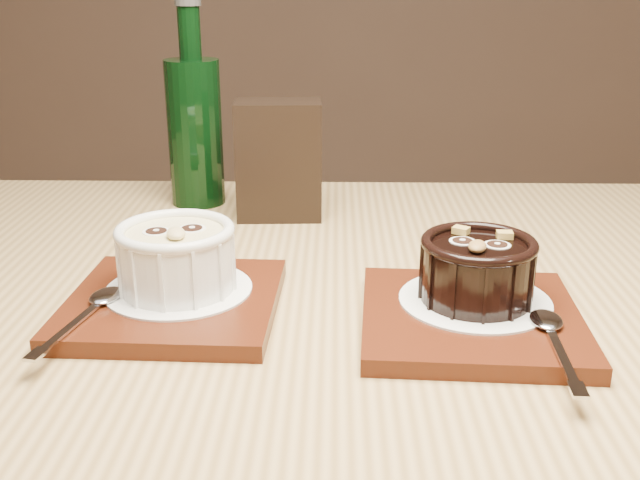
# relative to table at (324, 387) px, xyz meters

# --- Properties ---
(table) EXTENTS (1.23, 0.85, 0.75)m
(table) POSITION_rel_table_xyz_m (0.00, 0.00, 0.00)
(table) COLOR olive
(table) RESTS_ON ground
(tray_left) EXTENTS (0.18, 0.18, 0.01)m
(tray_left) POSITION_rel_table_xyz_m (-0.13, -0.03, 0.10)
(tray_left) COLOR #4B1C0C
(tray_left) RESTS_ON table
(doily_left) EXTENTS (0.13, 0.13, 0.00)m
(doily_left) POSITION_rel_table_xyz_m (-0.13, -0.02, 0.11)
(doily_left) COLOR white
(doily_left) RESTS_ON tray_left
(ramekin_white) EXTENTS (0.10, 0.10, 0.06)m
(ramekin_white) POSITION_rel_table_xyz_m (-0.13, -0.02, 0.14)
(ramekin_white) COLOR white
(ramekin_white) RESTS_ON doily_left
(spoon_left) EXTENTS (0.05, 0.14, 0.01)m
(spoon_left) POSITION_rel_table_xyz_m (-0.19, -0.08, 0.11)
(spoon_left) COLOR silver
(spoon_left) RESTS_ON tray_left
(tray_right) EXTENTS (0.18, 0.18, 0.01)m
(tray_right) POSITION_rel_table_xyz_m (0.13, -0.05, 0.10)
(tray_right) COLOR #4B1C0C
(tray_right) RESTS_ON table
(doily_right) EXTENTS (0.13, 0.13, 0.00)m
(doily_right) POSITION_rel_table_xyz_m (0.13, -0.03, 0.11)
(doily_right) COLOR white
(doily_right) RESTS_ON tray_right
(ramekin_dark) EXTENTS (0.10, 0.10, 0.06)m
(ramekin_dark) POSITION_rel_table_xyz_m (0.13, -0.03, 0.14)
(ramekin_dark) COLOR black
(ramekin_dark) RESTS_ON doily_right
(spoon_right) EXTENTS (0.03, 0.13, 0.01)m
(spoon_right) POSITION_rel_table_xyz_m (0.18, -0.10, 0.11)
(spoon_right) COLOR silver
(spoon_right) RESTS_ON tray_right
(condiment_stand) EXTENTS (0.10, 0.07, 0.14)m
(condiment_stand) POSITION_rel_table_xyz_m (-0.07, 0.24, 0.16)
(condiment_stand) COLOR black
(condiment_stand) RESTS_ON table
(green_bottle) EXTENTS (0.07, 0.07, 0.25)m
(green_bottle) POSITION_rel_table_xyz_m (-0.18, 0.29, 0.19)
(green_bottle) COLOR black
(green_bottle) RESTS_ON table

